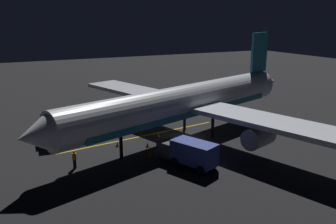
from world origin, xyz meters
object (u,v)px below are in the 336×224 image
catering_truck (189,153)px  traffic_cone_near_right (117,144)px  traffic_cone_under_wing (150,155)px  traffic_cone_far (158,135)px  ground_crew_worker (74,159)px  traffic_cone_near_left (147,145)px  baggage_truck (52,129)px  airliner (187,103)px

catering_truck → traffic_cone_near_right: bearing=29.1°
traffic_cone_under_wing → traffic_cone_far: bearing=-32.3°
ground_crew_worker → traffic_cone_near_left: size_ratio=3.16×
traffic_cone_near_left → catering_truck: bearing=-166.4°
ground_crew_worker → traffic_cone_under_wing: 7.62m
baggage_truck → catering_truck: size_ratio=1.04×
baggage_truck → traffic_cone_far: 12.51m
airliner → baggage_truck: (6.28, 14.56, -3.02)m
traffic_cone_near_left → ground_crew_worker: bearing=104.7°
traffic_cone_near_left → traffic_cone_under_wing: 3.03m
traffic_cone_near_right → airliner: bearing=-94.4°
airliner → ground_crew_worker: (-3.17, 14.01, -3.41)m
traffic_cone_under_wing → traffic_cone_far: size_ratio=1.00×
baggage_truck → traffic_cone_under_wing: bearing=-141.3°
traffic_cone_near_left → baggage_truck: bearing=51.3°
airliner → baggage_truck: size_ratio=5.80×
catering_truck → traffic_cone_far: size_ratio=11.75×
traffic_cone_near_right → traffic_cone_under_wing: size_ratio=1.00×
ground_crew_worker → traffic_cone_near_left: (2.22, -8.47, -0.64)m
ground_crew_worker → traffic_cone_near_left: ground_crew_worker is taller
baggage_truck → traffic_cone_near_right: 8.34m
baggage_truck → ground_crew_worker: bearing=-176.7°
baggage_truck → traffic_cone_near_right: bearing=-132.9°
baggage_truck → catering_truck: 17.39m
traffic_cone_under_wing → traffic_cone_far: same height
traffic_cone_under_wing → baggage_truck: bearing=38.7°
airliner → catering_truck: bearing=152.2°
ground_crew_worker → traffic_cone_near_left: 8.78m
traffic_cone_near_right → traffic_cone_far: bearing=-80.2°
traffic_cone_near_left → airliner: bearing=-80.2°
catering_truck → ground_crew_worker: (4.32, 10.06, -0.42)m
traffic_cone_near_left → traffic_cone_under_wing: same height
airliner → catering_truck: size_ratio=6.02×
traffic_cone_near_right → traffic_cone_far: size_ratio=1.00×
ground_crew_worker → airliner: bearing=-77.2°
traffic_cone_near_right → traffic_cone_far: 5.56m
catering_truck → baggage_truck: bearing=37.6°
traffic_cone_near_right → traffic_cone_under_wing: 4.94m
baggage_truck → traffic_cone_under_wing: 13.02m
airliner → traffic_cone_far: 5.29m
catering_truck → traffic_cone_under_wing: (3.64, 2.50, -1.05)m
traffic_cone_near_left → traffic_cone_far: 3.59m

